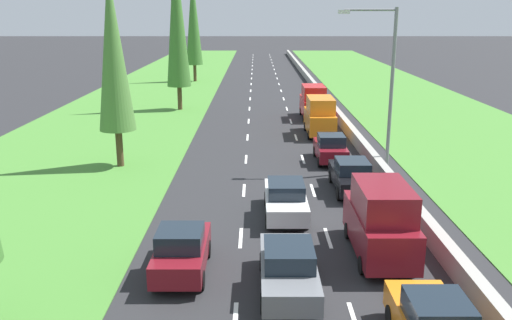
{
  "coord_description": "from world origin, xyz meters",
  "views": [
    {
      "loc": [
        -1.14,
        0.96,
        8.73
      ],
      "look_at": [
        -1.0,
        32.37,
        0.13
      ],
      "focal_mm": 37.94,
      "sensor_mm": 36.0,
      "label": 1
    }
  ],
  "objects_px": {
    "red_van_right_lane": "(311,102)",
    "maroon_hatchback_left_lane": "(179,251)",
    "street_light_mast": "(383,78)",
    "maroon_hatchback_right_lane": "(328,148)",
    "poplar_tree_fourth": "(191,18)",
    "black_sedan_right_lane": "(349,176)",
    "poplar_tree_second": "(110,52)",
    "poplar_tree_third": "(174,15)",
    "orange_van_right_lane": "(317,116)",
    "white_sedan_centre_lane_third": "(283,199)",
    "maroon_van_right_lane": "(378,220)",
    "grey_sedan_centre_lane": "(286,268)"
  },
  "relations": [
    {
      "from": "red_van_right_lane",
      "to": "maroon_hatchback_left_lane",
      "type": "bearing_deg",
      "value": -104.64
    },
    {
      "from": "maroon_hatchback_left_lane",
      "to": "street_light_mast",
      "type": "bearing_deg",
      "value": 52.58
    },
    {
      "from": "maroon_hatchback_right_lane",
      "to": "poplar_tree_fourth",
      "type": "height_order",
      "value": "poplar_tree_fourth"
    },
    {
      "from": "red_van_right_lane",
      "to": "street_light_mast",
      "type": "relative_size",
      "value": 0.54
    },
    {
      "from": "black_sedan_right_lane",
      "to": "maroon_hatchback_left_lane",
      "type": "distance_m",
      "value": 11.54
    },
    {
      "from": "poplar_tree_second",
      "to": "poplar_tree_third",
      "type": "relative_size",
      "value": 0.75
    },
    {
      "from": "orange_van_right_lane",
      "to": "red_van_right_lane",
      "type": "height_order",
      "value": "same"
    },
    {
      "from": "white_sedan_centre_lane_third",
      "to": "poplar_tree_fourth",
      "type": "height_order",
      "value": "poplar_tree_fourth"
    },
    {
      "from": "maroon_hatchback_left_lane",
      "to": "poplar_tree_fourth",
      "type": "bearing_deg",
      "value": 95.74
    },
    {
      "from": "poplar_tree_second",
      "to": "street_light_mast",
      "type": "bearing_deg",
      "value": -3.03
    },
    {
      "from": "maroon_van_right_lane",
      "to": "maroon_hatchback_right_lane",
      "type": "distance_m",
      "value": 13.09
    },
    {
      "from": "maroon_hatchback_left_lane",
      "to": "maroon_hatchback_right_lane",
      "type": "bearing_deg",
      "value": 64.05
    },
    {
      "from": "maroon_hatchback_right_lane",
      "to": "poplar_tree_third",
      "type": "distance_m",
      "value": 22.72
    },
    {
      "from": "white_sedan_centre_lane_third",
      "to": "poplar_tree_fourth",
      "type": "bearing_deg",
      "value": 100.84
    },
    {
      "from": "poplar_tree_third",
      "to": "maroon_hatchback_left_lane",
      "type": "bearing_deg",
      "value": -82.15
    },
    {
      "from": "white_sedan_centre_lane_third",
      "to": "street_light_mast",
      "type": "bearing_deg",
      "value": 51.25
    },
    {
      "from": "maroon_hatchback_left_lane",
      "to": "poplar_tree_second",
      "type": "height_order",
      "value": "poplar_tree_second"
    },
    {
      "from": "maroon_hatchback_left_lane",
      "to": "poplar_tree_third",
      "type": "distance_m",
      "value": 33.67
    },
    {
      "from": "orange_van_right_lane",
      "to": "poplar_tree_fourth",
      "type": "distance_m",
      "value": 34.92
    },
    {
      "from": "maroon_van_right_lane",
      "to": "grey_sedan_centre_lane",
      "type": "xyz_separation_m",
      "value": [
        -3.51,
        -2.62,
        -0.59
      ]
    },
    {
      "from": "grey_sedan_centre_lane",
      "to": "street_light_mast",
      "type": "height_order",
      "value": "street_light_mast"
    },
    {
      "from": "maroon_hatchback_right_lane",
      "to": "orange_van_right_lane",
      "type": "xyz_separation_m",
      "value": [
        0.18,
        7.36,
        0.56
      ]
    },
    {
      "from": "maroon_van_right_lane",
      "to": "poplar_tree_third",
      "type": "height_order",
      "value": "poplar_tree_third"
    },
    {
      "from": "orange_van_right_lane",
      "to": "poplar_tree_second",
      "type": "height_order",
      "value": "poplar_tree_second"
    },
    {
      "from": "red_van_right_lane",
      "to": "poplar_tree_fourth",
      "type": "xyz_separation_m",
      "value": [
        -12.78,
        25.4,
        6.61
      ]
    },
    {
      "from": "maroon_van_right_lane",
      "to": "red_van_right_lane",
      "type": "xyz_separation_m",
      "value": [
        0.29,
        26.92,
        0.0
      ]
    },
    {
      "from": "poplar_tree_second",
      "to": "maroon_hatchback_left_lane",
      "type": "bearing_deg",
      "value": -68.15
    },
    {
      "from": "white_sedan_centre_lane_third",
      "to": "poplar_tree_second",
      "type": "height_order",
      "value": "poplar_tree_second"
    },
    {
      "from": "maroon_hatchback_right_lane",
      "to": "poplar_tree_fourth",
      "type": "distance_m",
      "value": 41.79
    },
    {
      "from": "maroon_van_right_lane",
      "to": "poplar_tree_second",
      "type": "height_order",
      "value": "poplar_tree_second"
    },
    {
      "from": "maroon_van_right_lane",
      "to": "poplar_tree_fourth",
      "type": "height_order",
      "value": "poplar_tree_fourth"
    },
    {
      "from": "black_sedan_right_lane",
      "to": "orange_van_right_lane",
      "type": "xyz_separation_m",
      "value": [
        -0.14,
        12.9,
        0.59
      ]
    },
    {
      "from": "maroon_hatchback_left_lane",
      "to": "poplar_tree_fourth",
      "type": "height_order",
      "value": "poplar_tree_fourth"
    },
    {
      "from": "red_van_right_lane",
      "to": "orange_van_right_lane",
      "type": "bearing_deg",
      "value": -91.54
    },
    {
      "from": "street_light_mast",
      "to": "poplar_tree_fourth",
      "type": "bearing_deg",
      "value": 110.14
    },
    {
      "from": "street_light_mast",
      "to": "maroon_hatchback_left_lane",
      "type": "bearing_deg",
      "value": -127.42
    },
    {
      "from": "red_van_right_lane",
      "to": "white_sedan_centre_lane_third",
      "type": "relative_size",
      "value": 1.09
    },
    {
      "from": "maroon_hatchback_left_lane",
      "to": "street_light_mast",
      "type": "distance_m",
      "value": 16.5
    },
    {
      "from": "black_sedan_right_lane",
      "to": "maroon_van_right_lane",
      "type": "bearing_deg",
      "value": -91.94
    },
    {
      "from": "maroon_van_right_lane",
      "to": "maroon_hatchback_left_lane",
      "type": "xyz_separation_m",
      "value": [
        -7.1,
        -1.37,
        -0.56
      ]
    },
    {
      "from": "street_light_mast",
      "to": "black_sedan_right_lane",
      "type": "bearing_deg",
      "value": -121.78
    },
    {
      "from": "maroon_hatchback_left_lane",
      "to": "red_van_right_lane",
      "type": "height_order",
      "value": "red_van_right_lane"
    },
    {
      "from": "black_sedan_right_lane",
      "to": "maroon_hatchback_right_lane",
      "type": "height_order",
      "value": "maroon_hatchback_right_lane"
    },
    {
      "from": "black_sedan_right_lane",
      "to": "grey_sedan_centre_lane",
      "type": "height_order",
      "value": "same"
    },
    {
      "from": "orange_van_right_lane",
      "to": "maroon_van_right_lane",
      "type": "bearing_deg",
      "value": -90.32
    },
    {
      "from": "poplar_tree_fourth",
      "to": "street_light_mast",
      "type": "relative_size",
      "value": 1.55
    },
    {
      "from": "maroon_hatchback_right_lane",
      "to": "grey_sedan_centre_lane",
      "type": "xyz_separation_m",
      "value": [
        -3.44,
        -15.7,
        -0.02
      ]
    },
    {
      "from": "grey_sedan_centre_lane",
      "to": "poplar_tree_second",
      "type": "distance_m",
      "value": 18.16
    },
    {
      "from": "poplar_tree_second",
      "to": "poplar_tree_fourth",
      "type": "xyz_separation_m",
      "value": [
        -0.01,
        40.27,
        1.4
      ]
    },
    {
      "from": "maroon_van_right_lane",
      "to": "street_light_mast",
      "type": "height_order",
      "value": "street_light_mast"
    }
  ]
}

